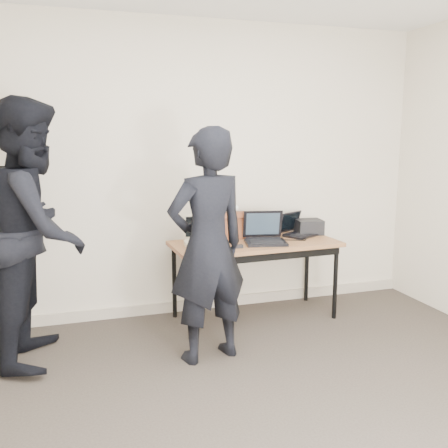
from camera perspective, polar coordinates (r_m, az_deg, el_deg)
name	(u,v)px	position (r m, az deg, el deg)	size (l,w,h in m)	color
room	(301,202)	(2.54, 8.76, 2.52)	(4.60, 4.60, 2.80)	#3A332C
desk	(255,249)	(4.52, 3.62, -2.82)	(1.53, 0.71, 0.72)	brown
laptop_beige	(204,240)	(4.36, -2.33, -1.81)	(0.35, 0.34, 0.26)	beige
laptop_center	(265,236)	(4.50, 4.66, -1.33)	(0.42, 0.41, 0.28)	black
laptop_right	(297,230)	(4.83, 8.30, -0.72)	(0.40, 0.40, 0.22)	black
leather_satchel	(229,225)	(4.64, 0.55, -0.12)	(0.36, 0.19, 0.25)	brown
tissue	(232,208)	(4.62, 0.89, 1.82)	(0.13, 0.10, 0.08)	white
equipment_box	(309,227)	(4.92, 9.68, -0.32)	(0.24, 0.21, 0.14)	black
power_brick	(239,246)	(4.28, 1.68, -2.56)	(0.07, 0.05, 0.03)	black
cables	(265,241)	(4.56, 4.69, -1.90)	(1.16, 0.43, 0.01)	black
person_typist	(208,246)	(3.67, -1.88, -2.58)	(0.63, 0.42, 1.74)	black
person_observer	(36,231)	(3.95, -20.72, -0.79)	(0.95, 0.74, 1.95)	black
baseboard	(195,304)	(4.91, -3.37, -9.16)	(4.50, 0.03, 0.10)	#B1A592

